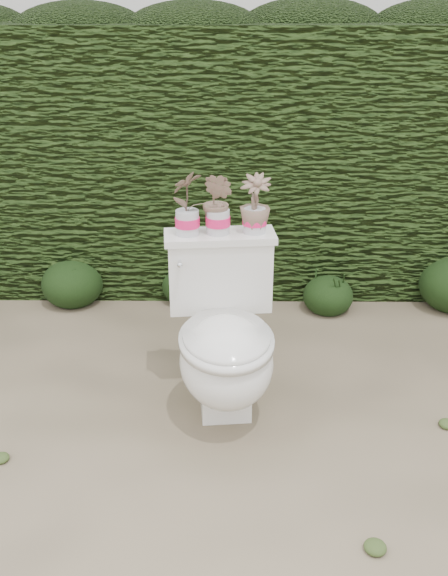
{
  "coord_description": "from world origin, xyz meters",
  "views": [
    {
      "loc": [
        0.17,
        -2.5,
        1.77
      ],
      "look_at": [
        0.15,
        0.12,
        0.55
      ],
      "focal_mm": 40.0,
      "sensor_mm": 36.0,
      "label": 1
    }
  ],
  "objects_px": {
    "toilet": "(225,341)",
    "potted_plant_center": "(218,205)",
    "potted_plant_right": "(255,206)",
    "potted_plant_left": "(187,204)"
  },
  "relations": [
    {
      "from": "toilet",
      "to": "potted_plant_center",
      "type": "bearing_deg",
      "value": 91.89
    },
    {
      "from": "potted_plant_left",
      "to": "potted_plant_center",
      "type": "distance_m",
      "value": 0.14
    },
    {
      "from": "toilet",
      "to": "potted_plant_right",
      "type": "bearing_deg",
      "value": 56.81
    },
    {
      "from": "potted_plant_center",
      "to": "potted_plant_right",
      "type": "distance_m",
      "value": 0.16
    },
    {
      "from": "toilet",
      "to": "potted_plant_right",
      "type": "relative_size",
      "value": 3.13
    },
    {
      "from": "potted_plant_left",
      "to": "potted_plant_right",
      "type": "height_order",
      "value": "potted_plant_left"
    },
    {
      "from": "toilet",
      "to": "potted_plant_left",
      "type": "height_order",
      "value": "potted_plant_left"
    },
    {
      "from": "toilet",
      "to": "potted_plant_right",
      "type": "xyz_separation_m",
      "value": [
        0.13,
        0.25,
        0.54
      ]
    },
    {
      "from": "toilet",
      "to": "potted_plant_center",
      "type": "height_order",
      "value": "potted_plant_center"
    },
    {
      "from": "toilet",
      "to": "potted_plant_left",
      "type": "relative_size",
      "value": 2.77
    }
  ]
}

